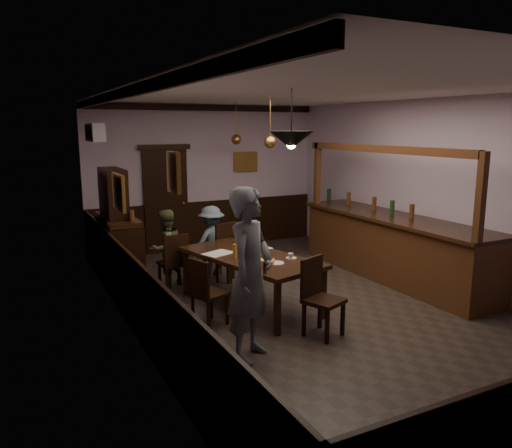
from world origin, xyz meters
TOP-DOWN VIEW (x-y plane):
  - room at (0.00, 0.00)m, footprint 5.01×8.01m
  - dining_table at (-0.77, 0.36)m, footprint 1.51×2.38m
  - chair_far_left at (-1.53, 1.48)m, footprint 0.43×0.43m
  - chair_far_right at (-0.64, 1.70)m, footprint 0.54×0.54m
  - chair_near at (-0.46, -0.92)m, footprint 0.54×0.54m
  - chair_side at (-1.61, -0.07)m, footprint 0.50×0.50m
  - person_standing at (-1.48, -1.11)m, footprint 0.83×0.80m
  - person_seated_left at (-1.58, 1.75)m, footprint 0.76×0.69m
  - person_seated_right at (-0.71, 1.97)m, footprint 0.88×0.64m
  - newspaper_left at (-1.13, 0.65)m, footprint 0.50×0.44m
  - newspaper_right at (-0.51, 0.67)m, footprint 0.46×0.36m
  - napkin at (-0.78, 0.08)m, footprint 0.18×0.18m
  - saucer at (-0.33, -0.06)m, footprint 0.15×0.15m
  - coffee_cup at (-0.36, -0.09)m, footprint 0.10×0.10m
  - pastry_plate at (-0.65, -0.19)m, footprint 0.22×0.22m
  - pastry_ring_a at (-0.74, -0.19)m, footprint 0.13×0.13m
  - pastry_ring_b at (-0.70, -0.12)m, footprint 0.13×0.13m
  - soda_can at (-0.65, 0.26)m, footprint 0.07×0.07m
  - beer_glass at (-1.02, 0.31)m, footprint 0.06×0.06m
  - water_glass at (-0.71, 0.42)m, footprint 0.06×0.06m
  - pepper_mill at (-0.98, -0.50)m, footprint 0.04×0.04m
  - sideboard at (-2.21, 2.31)m, footprint 0.51×1.43m
  - bar_counter at (1.99, 0.49)m, footprint 0.93×4.01m
  - door_back at (-0.90, 3.95)m, footprint 0.90×0.06m
  - ac_unit at (-2.38, 2.90)m, footprint 0.20×0.85m
  - picture_left_small at (-2.46, -1.60)m, footprint 0.04×0.28m
  - picture_left_large at (-2.46, 0.80)m, footprint 0.04×0.62m
  - picture_back at (0.90, 3.96)m, footprint 0.55×0.04m
  - pendant_iron at (-0.57, -0.42)m, footprint 0.56×0.56m
  - pendant_brass_mid at (0.10, 1.38)m, footprint 0.20×0.20m
  - pendant_brass_far at (0.30, 3.13)m, footprint 0.20×0.20m

SIDE VIEW (x-z plane):
  - chair_side at x=-1.61m, z-range 0.04..0.95m
  - chair_far_left at x=-1.53m, z-range 0.04..0.97m
  - chair_near at x=-0.46m, z-range 0.05..1.02m
  - chair_far_right at x=-0.64m, z-range 0.05..1.03m
  - bar_counter at x=1.99m, z-range -0.55..1.70m
  - person_seated_right at x=-0.71m, z-range 0.00..1.23m
  - person_seated_left at x=-1.58m, z-range 0.00..1.26m
  - dining_table at x=-0.77m, z-range 0.31..1.06m
  - napkin at x=-0.78m, z-range 0.75..0.75m
  - newspaper_left at x=-1.13m, z-range 0.75..0.76m
  - newspaper_right at x=-0.51m, z-range 0.75..0.76m
  - saucer at x=-0.33m, z-range 0.75..0.76m
  - sideboard at x=-2.21m, z-range -0.19..1.70m
  - pastry_plate at x=-0.65m, z-range 0.75..0.76m
  - pastry_ring_a at x=-0.74m, z-range 0.77..0.81m
  - pastry_ring_b at x=-0.70m, z-range 0.77..0.81m
  - coffee_cup at x=-0.36m, z-range 0.76..0.84m
  - soda_can at x=-0.65m, z-range 0.75..0.87m
  - pepper_mill at x=-0.98m, z-range 0.75..0.89m
  - water_glass at x=-0.71m, z-range 0.75..0.90m
  - beer_glass at x=-1.02m, z-range 0.75..0.95m
  - person_standing at x=-1.48m, z-range 0.00..1.92m
  - door_back at x=-0.90m, z-range 0.00..2.10m
  - room at x=0.00m, z-range -0.01..3.01m
  - picture_left_large at x=-2.46m, z-range 1.46..1.94m
  - picture_back at x=0.90m, z-range 1.59..2.01m
  - picture_left_small at x=-2.46m, z-range 1.97..2.33m
  - pendant_brass_mid at x=0.10m, z-range 1.89..2.70m
  - pendant_brass_far at x=0.30m, z-range 1.89..2.70m
  - pendant_iron at x=-0.57m, z-range 2.01..2.74m
  - ac_unit at x=-2.38m, z-range 2.30..2.60m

